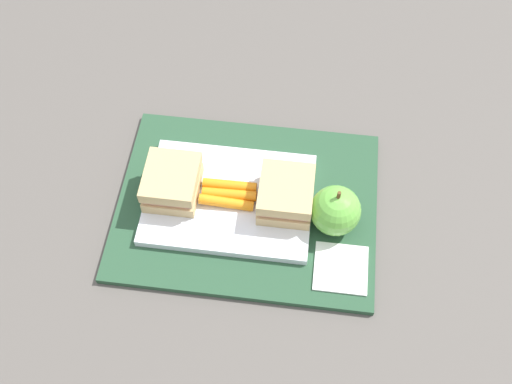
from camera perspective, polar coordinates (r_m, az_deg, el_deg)
name	(u,v)px	position (r m, az deg, el deg)	size (l,w,h in m)	color
ground_plane	(247,207)	(0.86, -0.82, -1.39)	(2.40, 2.40, 0.00)	#56514C
lunchbag_mat	(247,205)	(0.86, -0.83, -1.22)	(0.36, 0.28, 0.01)	#284C33
food_tray	(229,199)	(0.85, -2.51, -0.66)	(0.23, 0.17, 0.01)	white
sandwich_half_left	(172,182)	(0.84, -7.85, 0.90)	(0.07, 0.08, 0.04)	tan
sandwich_half_right	(286,194)	(0.82, 2.80, -0.22)	(0.07, 0.08, 0.04)	tan
carrot_sticks_bundle	(228,194)	(0.84, -2.59, -0.17)	(0.08, 0.04, 0.02)	orange
apple	(336,211)	(0.82, 7.42, -1.73)	(0.07, 0.07, 0.08)	#66B742
paper_napkin	(341,268)	(0.81, 7.92, -7.04)	(0.07, 0.07, 0.00)	white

